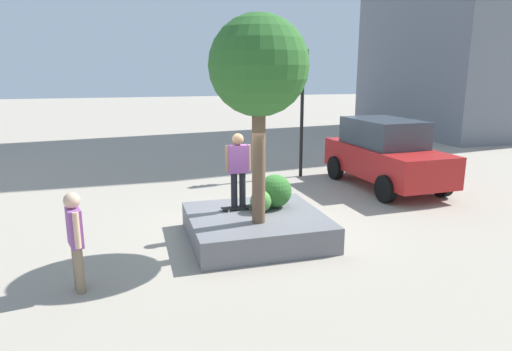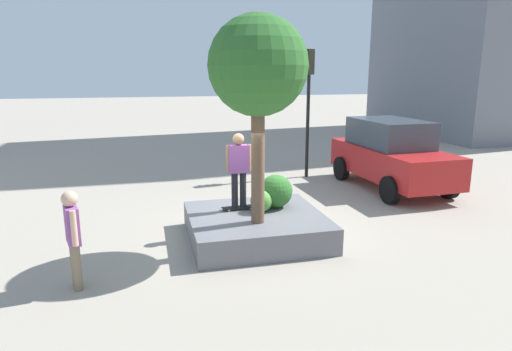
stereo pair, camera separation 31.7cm
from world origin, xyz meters
The scene contains 10 objects.
ground_plane centered at (0.00, 0.00, 0.00)m, with size 120.00×120.00×0.00m, color #9E9384.
planter_ledge centered at (0.52, -0.08, 0.29)m, with size 2.82×2.98×0.58m, color slate.
plaza_tree centered at (1.02, -0.17, 3.78)m, with size 2.01×2.01×4.26m.
boxwood_shrub centered at (0.09, 0.51, 0.97)m, with size 0.78×0.78×0.78m, color #2D6628.
hedge_clump centered at (0.35, 0.08, 0.83)m, with size 0.50×0.50×0.50m, color #4C8C3D.
skateboard centered at (0.08, -0.38, 0.63)m, with size 0.25×0.81×0.07m.
skateboarder centered at (0.08, -0.38, 1.64)m, with size 0.27×0.58×1.72m.
sedan_parked centered at (-2.84, 5.26, 1.12)m, with size 4.83×2.37×2.21m.
traffic_light_median centered at (-5.00, 3.19, 3.05)m, with size 0.37×0.35×4.46m.
pedestrian_crossing centered at (2.03, -3.70, 1.02)m, with size 0.58×0.31×1.76m.
Camera 2 is at (9.73, -2.41, 3.70)m, focal length 31.09 mm.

